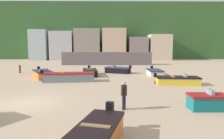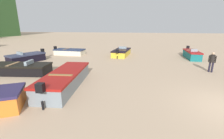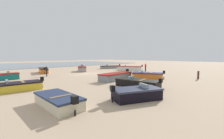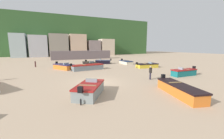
{
  "view_description": "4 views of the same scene",
  "coord_description": "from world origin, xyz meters",
  "views": [
    {
      "loc": [
        5.33,
        -12.82,
        3.52
      ],
      "look_at": [
        5.61,
        11.31,
        0.96
      ],
      "focal_mm": 33.04,
      "sensor_mm": 36.0,
      "label": 1
    },
    {
      "loc": [
        -6.97,
        4.06,
        3.57
      ],
      "look_at": [
        3.23,
        6.11,
        0.61
      ],
      "focal_mm": 24.62,
      "sensor_mm": 36.0,
      "label": 2
    },
    {
      "loc": [
        15.0,
        21.84,
        3.07
      ],
      "look_at": [
        -2.34,
        4.38,
        0.88
      ],
      "focal_mm": 23.87,
      "sensor_mm": 36.0,
      "label": 3
    },
    {
      "loc": [
        -4.64,
        -14.39,
        3.85
      ],
      "look_at": [
        2.64,
        1.98,
        0.94
      ],
      "focal_mm": 22.51,
      "sensor_mm": 36.0,
      "label": 4
    }
  ],
  "objects": [
    {
      "name": "boat_black_8",
      "position": [
        6.48,
        15.73,
        0.43
      ],
      "size": [
        3.79,
        2.92,
        1.14
      ],
      "rotation": [
        0.0,
        0.0,
        1.15
      ],
      "color": "black",
      "rests_on": "ground"
    },
    {
      "name": "boat_cream_5",
      "position": [
        11.08,
        13.23,
        0.37
      ],
      "size": [
        1.73,
        4.04,
        1.04
      ],
      "rotation": [
        0.0,
        0.0,
        3.13
      ],
      "color": "beige",
      "rests_on": "ground"
    },
    {
      "name": "boat_grey_3",
      "position": [
        1.08,
        8.55,
        0.47
      ],
      "size": [
        5.58,
        2.27,
        1.24
      ],
      "rotation": [
        0.0,
        0.0,
        4.83
      ],
      "color": "gray",
      "rests_on": "ground"
    },
    {
      "name": "beach_walker_distant",
      "position": [
        6.14,
        -1.34,
        0.95
      ],
      "size": [
        0.45,
        0.52,
        1.62
      ],
      "rotation": [
        0.0,
        0.0,
        4.27
      ],
      "color": "#211D2D",
      "rests_on": "ground"
    },
    {
      "name": "boat_teal_7",
      "position": [
        11.67,
        -1.42,
        0.46
      ],
      "size": [
        3.9,
        1.22,
        1.2
      ],
      "rotation": [
        0.0,
        0.0,
        1.57
      ],
      "color": "#15696E",
      "rests_on": "ground"
    },
    {
      "name": "boat_black_0",
      "position": [
        2.81,
        13.22,
        0.39
      ],
      "size": [
        2.34,
        4.74,
        1.08
      ],
      "rotation": [
        0.0,
        0.0,
        3.28
      ],
      "color": "black",
      "rests_on": "ground"
    },
    {
      "name": "boat_yellow_9",
      "position": [
        11.84,
        6.63,
        0.4
      ],
      "size": [
        4.35,
        2.03,
        1.08
      ],
      "rotation": [
        0.0,
        0.0,
        4.63
      ],
      "color": "gold",
      "rests_on": "ground"
    }
  ]
}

